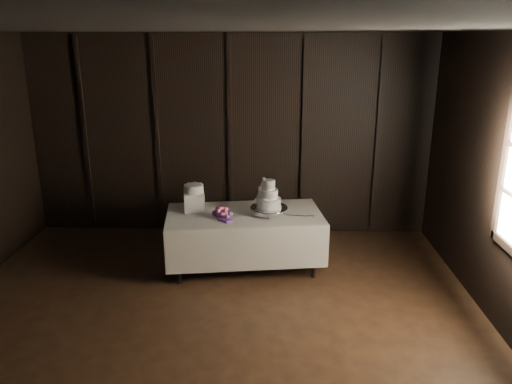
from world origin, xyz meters
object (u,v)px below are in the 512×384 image
object	(u,v)px
wedding_cake	(267,197)
box_pedestal	(194,201)
display_table	(245,238)
cake_stand	(269,211)
bouquet	(222,213)
small_cake	(194,189)

from	to	relation	value
wedding_cake	box_pedestal	world-z (taller)	wedding_cake
display_table	box_pedestal	world-z (taller)	box_pedestal
cake_stand	bouquet	xyz separation A→B (m)	(-0.59, -0.16, 0.02)
display_table	wedding_cake	bearing A→B (deg)	-12.37
bouquet	box_pedestal	bearing A→B (deg)	145.99
bouquet	small_cake	size ratio (longest dim) A/B	1.58
display_table	small_cake	bearing A→B (deg)	164.56
small_cake	display_table	bearing A→B (deg)	-7.86
cake_stand	box_pedestal	bearing A→B (deg)	174.15
box_pedestal	bouquet	bearing A→B (deg)	-34.01
cake_stand	bouquet	world-z (taller)	bouquet
display_table	box_pedestal	bearing A→B (deg)	164.56
bouquet	small_cake	world-z (taller)	small_cake
wedding_cake	small_cake	xyz separation A→B (m)	(-0.95, 0.12, 0.07)
bouquet	small_cake	distance (m)	0.52
cake_stand	small_cake	world-z (taller)	small_cake
display_table	cake_stand	world-z (taller)	cake_stand
display_table	wedding_cake	size ratio (longest dim) A/B	5.80
cake_stand	box_pedestal	world-z (taller)	box_pedestal
wedding_cake	small_cake	size ratio (longest dim) A/B	1.45
cake_stand	wedding_cake	xyz separation A→B (m)	(-0.03, -0.02, 0.19)
wedding_cake	display_table	bearing A→B (deg)	-163.41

